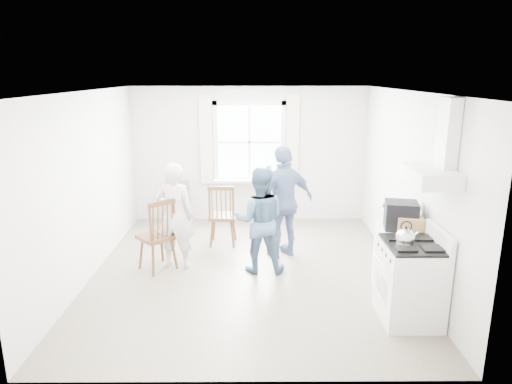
# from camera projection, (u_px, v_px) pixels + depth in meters

# --- Properties ---
(room_shell) EXTENTS (4.62, 5.12, 2.64)m
(room_shell) POSITION_uv_depth(u_px,v_px,m) (248.00, 186.00, 6.41)
(room_shell) COLOR gray
(room_shell) RESTS_ON ground
(window_assembly) EXTENTS (1.88, 0.24, 1.70)m
(window_assembly) POSITION_uv_depth(u_px,v_px,m) (249.00, 147.00, 8.74)
(window_assembly) COLOR white
(window_assembly) RESTS_ON room_shell
(range_hood) EXTENTS (0.45, 0.76, 0.94)m
(range_hood) POSITION_uv_depth(u_px,v_px,m) (436.00, 162.00, 4.97)
(range_hood) COLOR silver
(range_hood) RESTS_ON room_shell
(shelf_unit) EXTENTS (0.40, 0.30, 0.80)m
(shelf_unit) POSITION_uv_depth(u_px,v_px,m) (178.00, 202.00, 8.89)
(shelf_unit) COLOR slate
(shelf_unit) RESTS_ON ground
(gas_stove) EXTENTS (0.68, 0.76, 1.12)m
(gas_stove) POSITION_uv_depth(u_px,v_px,m) (410.00, 281.00, 5.32)
(gas_stove) COLOR white
(gas_stove) RESTS_ON ground
(kettle) EXTENTS (0.21, 0.21, 0.30)m
(kettle) POSITION_uv_depth(u_px,v_px,m) (405.00, 238.00, 5.10)
(kettle) COLOR silver
(kettle) RESTS_ON gas_stove
(low_cabinet) EXTENTS (0.50, 0.55, 0.90)m
(low_cabinet) POSITION_uv_depth(u_px,v_px,m) (398.00, 260.00, 6.01)
(low_cabinet) COLOR silver
(low_cabinet) RESTS_ON ground
(stereo_stack) EXTENTS (0.46, 0.42, 0.36)m
(stereo_stack) POSITION_uv_depth(u_px,v_px,m) (401.00, 215.00, 5.81)
(stereo_stack) COLOR black
(stereo_stack) RESTS_ON low_cabinet
(cardboard_box) EXTENTS (0.35, 0.28, 0.20)m
(cardboard_box) POSITION_uv_depth(u_px,v_px,m) (410.00, 225.00, 5.68)
(cardboard_box) COLOR #A88251
(cardboard_box) RESTS_ON low_cabinet
(windsor_chair_a) EXTENTS (0.65, 0.65, 1.10)m
(windsor_chair_a) POSITION_uv_depth(u_px,v_px,m) (160.00, 228.00, 6.58)
(windsor_chair_a) COLOR #4B2D18
(windsor_chair_a) RESTS_ON ground
(windsor_chair_b) EXTENTS (0.47, 0.46, 1.07)m
(windsor_chair_b) POSITION_uv_depth(u_px,v_px,m) (222.00, 209.00, 7.56)
(windsor_chair_b) COLOR #4B2D18
(windsor_chair_b) RESTS_ON ground
(person_left) EXTENTS (0.68, 0.68, 1.60)m
(person_left) POSITION_uv_depth(u_px,v_px,m) (175.00, 216.00, 6.71)
(person_left) COLOR silver
(person_left) RESTS_ON ground
(person_mid) EXTENTS (0.78, 0.78, 1.56)m
(person_mid) POSITION_uv_depth(u_px,v_px,m) (259.00, 220.00, 6.57)
(person_mid) COLOR #44607F
(person_mid) RESTS_ON ground
(person_right) EXTENTS (1.41, 1.41, 1.77)m
(person_right) POSITION_uv_depth(u_px,v_px,m) (284.00, 202.00, 7.11)
(person_right) COLOR navy
(person_right) RESTS_ON ground
(potted_plant) EXTENTS (0.20, 0.20, 0.29)m
(potted_plant) POSITION_uv_depth(u_px,v_px,m) (268.00, 172.00, 8.78)
(potted_plant) COLOR #337436
(potted_plant) RESTS_ON window_assembly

